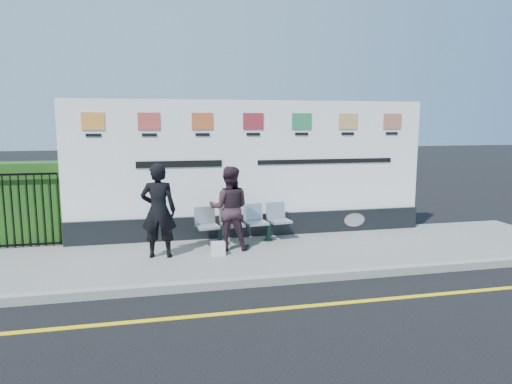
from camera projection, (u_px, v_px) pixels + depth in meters
The scene contains 12 objects.
ground at pixel (275, 309), 6.51m from camera, with size 80.00×80.00×0.00m, color black.
pavement at pixel (242, 256), 8.92m from camera, with size 14.00×3.00×0.12m, color gray.
kerb at pixel (259, 281), 7.47m from camera, with size 14.00×0.18×0.14m, color gray.
yellow_line at pixel (275, 309), 6.51m from camera, with size 14.00×0.10×0.01m, color yellow.
billboard at pixel (252, 178), 10.12m from camera, with size 8.00×0.30×3.00m.
hedge at pixel (11, 203), 9.54m from camera, with size 2.35×0.70×1.70m, color #255218.
railing at pixel (5, 211), 9.12m from camera, with size 2.05×0.06×1.54m, color black, non-canonical shape.
bench at pixel (245, 233), 9.62m from camera, with size 2.03×0.54×0.44m, color #B6BCC0, non-canonical shape.
woman_left at pixel (158, 211), 8.51m from camera, with size 0.65×0.43×1.79m, color black.
woman_right at pixel (229, 208), 9.06m from camera, with size 0.81×0.63×1.67m, color #312027.
handbag_brown at pixel (232, 218), 9.48m from camera, with size 0.31×0.13×0.25m, color black.
carrier_bag_white at pixel (218, 249), 8.72m from camera, with size 0.26×0.16×0.26m, color silver.
Camera 1 is at (-1.60, -5.98, 2.65)m, focal length 32.00 mm.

